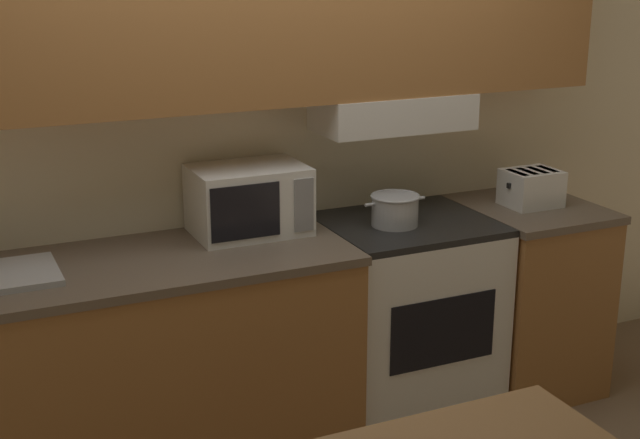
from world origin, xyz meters
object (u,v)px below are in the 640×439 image
(stove_range, at_px, (405,316))
(cooking_pot, at_px, (395,209))
(toaster, at_px, (531,188))
(microwave, at_px, (249,200))

(stove_range, xyz_separation_m, cooking_pot, (-0.08, -0.03, 0.53))
(cooking_pot, xyz_separation_m, toaster, (0.74, 0.01, 0.01))
(microwave, xyz_separation_m, toaster, (1.36, -0.16, -0.06))
(stove_range, relative_size, cooking_pot, 3.10)
(cooking_pot, distance_m, toaster, 0.74)
(toaster, bearing_deg, stove_range, 178.54)
(microwave, bearing_deg, cooking_pot, -15.17)
(cooking_pot, bearing_deg, toaster, 0.90)
(stove_range, bearing_deg, toaster, -1.46)
(toaster, bearing_deg, microwave, 173.46)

